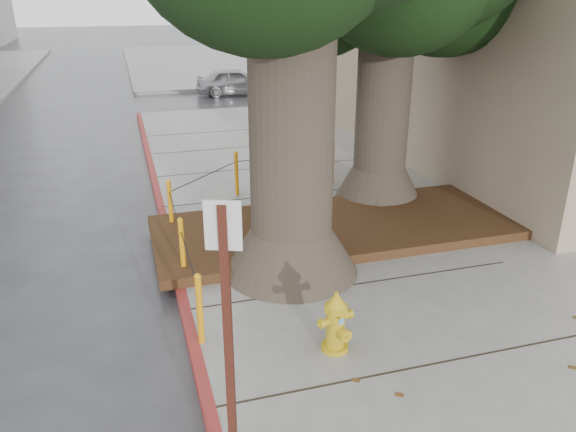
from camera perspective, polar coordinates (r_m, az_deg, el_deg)
The scene contains 9 objects.
ground at distance 6.74m, azimuth 9.85°, elevation -16.49°, with size 140.00×140.00×0.00m, color #28282B.
sidewalk_far at distance 35.92m, azimuth -2.76°, elevation 15.51°, with size 16.00×20.00×0.15m, color slate.
curb_red at distance 8.26m, azimuth -10.73°, elevation -8.05°, with size 0.14×26.00×0.16m, color maroon.
planter_bed at distance 10.02m, azimuth 4.92°, elevation -1.14°, with size 6.40×2.60×0.16m, color black.
bollard_ring at distance 9.83m, azimuth -5.66°, elevation 1.08°, with size 3.79×5.39×0.95m.
fire_hydrant at distance 6.74m, azimuth 4.88°, elevation -10.71°, with size 0.42×0.40×0.78m.
signpost at distance 4.39m, azimuth -6.06°, elevation -12.82°, with size 0.26×0.11×2.68m.
car_silver at distance 24.32m, azimuth -5.39°, elevation 13.45°, with size 1.32×3.28×1.12m, color #A9A9AE.
car_red at distance 26.98m, azimuth 8.13°, elevation 14.22°, with size 1.22×3.50×1.15m, color maroon.
Camera 1 is at (-2.53, -4.66, 4.17)m, focal length 35.00 mm.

